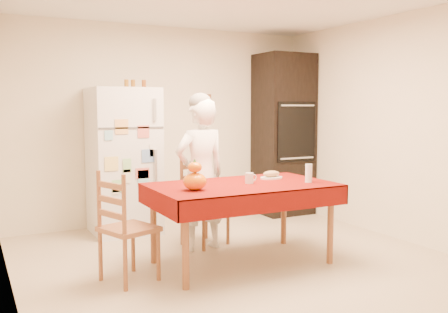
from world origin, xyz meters
TOP-DOWN VIEW (x-y plane):
  - floor at (0.00, 0.00)m, footprint 4.50×4.50m
  - room_shell at (0.00, 0.00)m, footprint 4.02×4.52m
  - refrigerator at (-0.65, 1.88)m, footprint 0.75×0.74m
  - oven_cabinet at (1.63, 1.93)m, footprint 0.70×0.62m
  - dining_table at (-0.00, 0.20)m, footprint 1.70×1.00m
  - chair_far at (-0.06, 1.01)m, footprint 0.52×0.51m
  - chair_left at (-1.15, 0.20)m, footprint 0.52×0.53m
  - seated_woman at (-0.15, 0.82)m, footprint 0.60×0.42m
  - coffee_mug at (0.08, 0.19)m, footprint 0.08×0.08m
  - pumpkin_lower at (-0.54, 0.08)m, footprint 0.21×0.21m
  - pumpkin_upper at (-0.54, 0.08)m, footprint 0.12×0.12m
  - wine_glass at (0.62, -0.00)m, footprint 0.07×0.07m
  - bread_plate at (0.43, 0.36)m, footprint 0.24×0.24m
  - bread_loaf at (0.43, 0.36)m, footprint 0.18×0.10m
  - spice_jar_left at (-0.58, 1.93)m, footprint 0.05×0.05m
  - spice_jar_mid at (-0.50, 1.93)m, footprint 0.05×0.05m
  - spice_jar_right at (-0.37, 1.93)m, footprint 0.05×0.05m

SIDE VIEW (x-z plane):
  - floor at x=0.00m, z-range 0.00..0.00m
  - chair_far at x=-0.06m, z-range 0.03..0.98m
  - chair_left at x=-1.15m, z-range 0.03..0.98m
  - dining_table at x=0.00m, z-range 0.31..1.07m
  - bread_plate at x=0.43m, z-range 0.76..0.78m
  - seated_woman at x=-0.15m, z-range 0.00..1.57m
  - bread_loaf at x=0.43m, z-range 0.78..0.84m
  - coffee_mug at x=0.08m, z-range 0.76..0.86m
  - pumpkin_lower at x=-0.54m, z-range 0.76..0.92m
  - wine_glass at x=0.62m, z-range 0.76..0.94m
  - refrigerator at x=-0.65m, z-range 0.00..1.70m
  - pumpkin_upper at x=-0.54m, z-range 0.92..1.01m
  - oven_cabinet at x=1.63m, z-range 0.00..2.20m
  - room_shell at x=0.00m, z-range 0.37..2.88m
  - spice_jar_left at x=-0.58m, z-range 1.70..1.80m
  - spice_jar_mid at x=-0.50m, z-range 1.70..1.80m
  - spice_jar_right at x=-0.37m, z-range 1.70..1.80m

